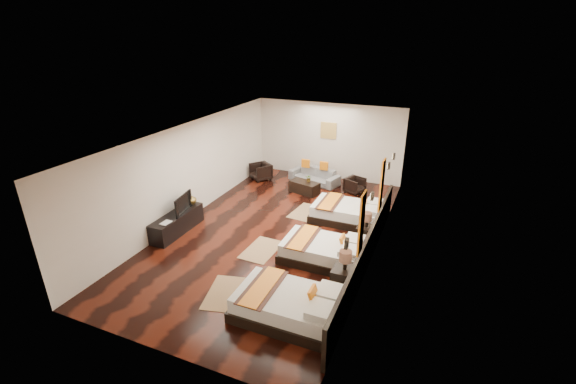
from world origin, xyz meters
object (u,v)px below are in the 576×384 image
at_px(bed_far, 348,212).
at_px(nightstand_a, 344,277).
at_px(sofa, 314,175).
at_px(bed_near, 290,305).
at_px(figurine, 191,199).
at_px(book, 163,222).
at_px(armchair_left, 261,172).
at_px(armchair_right, 355,185).
at_px(bed_mid, 324,251).
at_px(tv_console, 177,223).
at_px(tv, 181,203).
at_px(table_plant, 309,178).
at_px(nightstand_b, 366,233).
at_px(coffee_table, 304,187).

xyz_separation_m(bed_far, nightstand_a, (0.75, -3.28, 0.08)).
distance_m(nightstand_a, sofa, 6.40).
bearing_deg(bed_near, figurine, 147.39).
bearing_deg(figurine, book, -90.00).
bearing_deg(book, armchair_left, 86.50).
distance_m(armchair_left, armchair_right, 3.54).
relative_size(bed_far, figurine, 6.22).
bearing_deg(nightstand_a, bed_mid, 127.46).
relative_size(bed_mid, sofa, 1.08).
distance_m(tv_console, tv, 0.56).
relative_size(armchair_right, table_plant, 2.37).
xyz_separation_m(tv, book, (-0.05, -0.73, -0.24)).
bearing_deg(sofa, armchair_left, -150.84).
distance_m(nightstand_a, figurine, 5.17).
relative_size(bed_near, armchair_right, 3.55).
relative_size(tv_console, table_plant, 7.15).
bearing_deg(nightstand_b, figurine, -172.18).
xyz_separation_m(book, coffee_table, (2.26, 4.54, -0.36)).
relative_size(nightstand_b, coffee_table, 0.90).
height_order(figurine, sofa, figurine).
xyz_separation_m(bed_mid, nightstand_a, (0.75, -0.98, 0.08)).
bearing_deg(figurine, coffee_table, 55.45).
height_order(bed_far, book, bed_far).
height_order(bed_mid, coffee_table, bed_mid).
height_order(coffee_table, table_plant, table_plant).
bearing_deg(tv, armchair_right, -50.05).
bearing_deg(tv_console, book, -90.00).
distance_m(tv, armchair_left, 4.41).
distance_m(tv, sofa, 5.37).
bearing_deg(coffee_table, armchair_right, 22.96).
bearing_deg(sofa, tv, -99.22).
bearing_deg(bed_far, armchair_right, 98.96).
height_order(book, coffee_table, book).
bearing_deg(tv_console, armchair_right, 50.40).
bearing_deg(armchair_left, book, -57.49).
xyz_separation_m(nightstand_a, coffee_table, (-2.68, 4.76, -0.14)).
xyz_separation_m(nightstand_b, book, (-4.95, -1.93, 0.25)).
distance_m(figurine, sofa, 4.91).
bearing_deg(sofa, bed_mid, -52.97).
relative_size(tv, figurine, 2.70).
relative_size(tv_console, tv, 2.01).
height_order(nightstand_a, armchair_left, nightstand_a).
relative_size(sofa, table_plant, 7.40).
bearing_deg(figurine, bed_mid, -6.77).
bearing_deg(tv_console, nightstand_a, -8.95).
height_order(nightstand_a, sofa, nightstand_a).
relative_size(bed_near, armchair_left, 3.09).
distance_m(bed_far, nightstand_b, 1.35).
relative_size(bed_far, tv_console, 1.14).
height_order(nightstand_b, armchair_left, nightstand_b).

